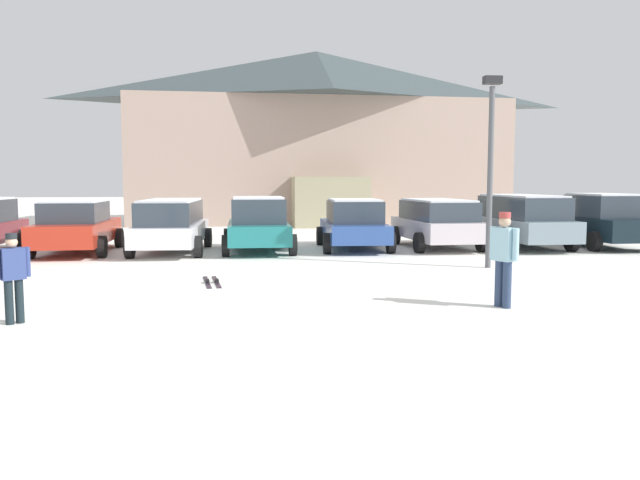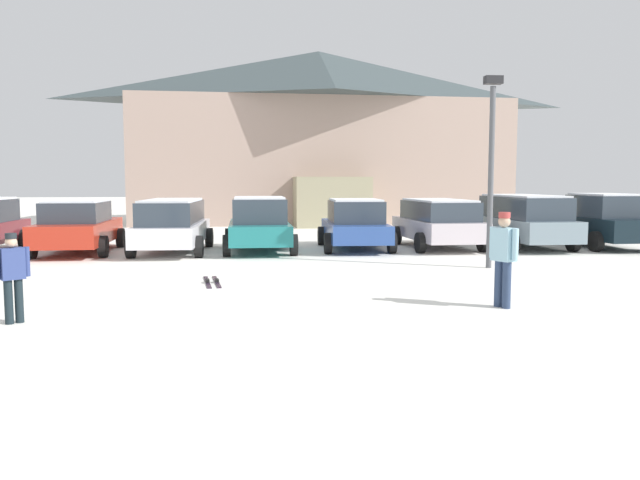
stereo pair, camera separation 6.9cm
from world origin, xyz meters
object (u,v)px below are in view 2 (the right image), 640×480
Objects in this scene: parked_red_sedan at (78,226)px; skier_adult_in_blue_parka at (503,254)px; parked_silver_wagon at (438,222)px; parked_blue_hatchback at (355,224)px; parked_grey_wagon at (523,219)px; parked_teal_hatchback at (259,224)px; parked_white_suv at (172,224)px; lamp_post at (491,160)px; pair_of_skis at (212,282)px; parked_black_sedan at (602,221)px; ski_lodge at (319,136)px; skier_teen_in_navy_coat at (13,273)px.

parked_red_sedan is 13.47m from skier_adult_in_blue_parka.
parked_red_sedan is 11.38m from parked_silver_wagon.
parked_blue_hatchback is 0.89× the size of parked_grey_wagon.
parked_blue_hatchback is at bearing 1.10° from parked_red_sedan.
parked_teal_hatchback reaches higher than skier_adult_in_blue_parka.
parked_white_suv is 9.68m from lamp_post.
lamp_post reaches higher than parked_grey_wagon.
parked_silver_wagon is 2.71× the size of pair_of_skis.
parked_silver_wagon is 1.00× the size of parked_black_sedan.
parked_red_sedan is (-8.86, -14.59, -3.84)m from ski_lodge.
parked_black_sedan is (8.05, -14.59, -3.77)m from ski_lodge.
parked_teal_hatchback reaches higher than skier_teen_in_navy_coat.
parked_grey_wagon reaches higher than parked_silver_wagon.
skier_adult_in_blue_parka is 1.02× the size of pair_of_skis.
parked_teal_hatchback is at bearing -1.58° from parked_white_suv.
parked_red_sedan is 3.30× the size of skier_teen_in_navy_coat.
parked_grey_wagon reaches higher than parked_red_sedan.
parked_blue_hatchback reaches higher than pair_of_skis.
lamp_post is at bearing -141.32° from parked_black_sedan.
parked_silver_wagon is 0.92× the size of parked_grey_wagon.
parked_teal_hatchback is at bearing -172.83° from parked_blue_hatchback.
ski_lodge is at bearing 89.00° from parked_blue_hatchback.
parked_teal_hatchback is 0.84× the size of lamp_post.
parked_silver_wagon is (8.52, 0.37, -0.02)m from parked_white_suv.
skier_teen_in_navy_coat is (-15.21, -9.75, -0.09)m from parked_black_sedan.
parked_black_sedan is 3.15× the size of skier_teen_in_navy_coat.
lamp_post is at bearing 28.74° from skier_teen_in_navy_coat.
parked_teal_hatchback is 2.43× the size of skier_adult_in_blue_parka.
pair_of_skis is at bearing -153.84° from parked_black_sedan.
parked_blue_hatchback is (3.08, 0.39, -0.03)m from parked_teal_hatchback.
lamp_post reaches higher than parked_red_sedan.
parked_silver_wagon is (2.77, 0.06, 0.05)m from parked_blue_hatchback.
skier_adult_in_blue_parka reaches higher than parked_blue_hatchback.
parked_teal_hatchback is at bearing -178.88° from parked_black_sedan.
parked_teal_hatchback is 5.87m from parked_silver_wagon.
parked_blue_hatchback is 2.63× the size of pair_of_skis.
lamp_post reaches higher than skier_adult_in_blue_parka.
parked_white_suv is 2.67m from parked_teal_hatchback.
parked_grey_wagon is at bearing 64.52° from skier_adult_in_blue_parka.
lamp_post is (2.47, -19.06, -1.93)m from ski_lodge.
pair_of_skis is at bearing -101.96° from ski_lodge.
parked_blue_hatchback is at bearing 179.76° from parked_grey_wagon.
skier_adult_in_blue_parka is at bearing -87.94° from ski_lodge.
lamp_post is (-0.05, -4.69, 1.86)m from parked_silver_wagon.
parked_teal_hatchback reaches higher than parked_blue_hatchback.
parked_silver_wagon reaches higher than skier_teen_in_navy_coat.
pair_of_skis is at bearing -137.48° from parked_silver_wagon.
skier_teen_in_navy_coat is at bearing -111.90° from parked_teal_hatchback.
skier_adult_in_blue_parka is at bearing -127.61° from parked_black_sedan.
pair_of_skis is at bearing 52.68° from skier_teen_in_navy_coat.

